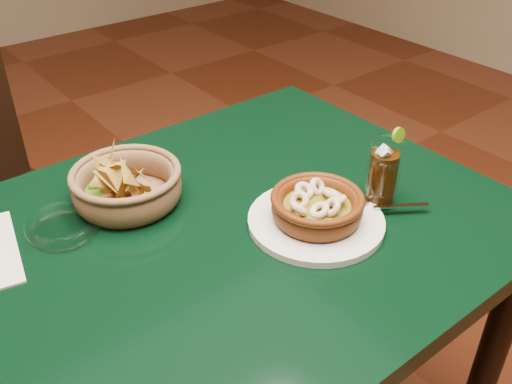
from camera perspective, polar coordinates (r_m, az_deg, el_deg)
dining_table at (r=1.05m, az=-6.73°, el=-9.39°), size 1.20×0.80×0.75m
shrimp_plate at (r=1.02m, az=6.12°, el=-1.80°), size 0.31×0.25×0.08m
chip_basket at (r=1.09m, az=-12.81°, el=0.69°), size 0.24×0.24×0.14m
guacamole_ramekin at (r=1.12m, az=-15.46°, el=-0.05°), size 0.12×0.12×0.04m
cola_drink at (r=1.07m, az=12.56°, el=1.76°), size 0.13×0.13×0.15m
glass_ashtray at (r=1.05m, az=-18.68°, el=-3.24°), size 0.14×0.14×0.03m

